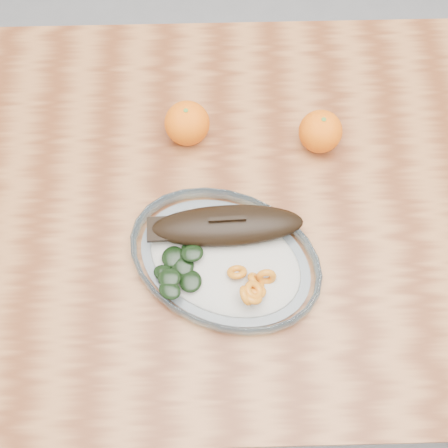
{
  "coord_description": "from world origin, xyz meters",
  "views": [
    {
      "loc": [
        -0.11,
        -0.43,
        1.62
      ],
      "look_at": [
        -0.1,
        -0.05,
        0.77
      ],
      "focal_mm": 45.0,
      "sensor_mm": 36.0,
      "label": 1
    }
  ],
  "objects_px": {
    "dining_table": "(277,222)",
    "plated_meal": "(225,257)",
    "orange_left": "(187,123)",
    "orange_right": "(320,131)"
  },
  "relations": [
    {
      "from": "dining_table",
      "to": "orange_right",
      "type": "bearing_deg",
      "value": 57.51
    },
    {
      "from": "dining_table",
      "to": "plated_meal",
      "type": "height_order",
      "value": "plated_meal"
    },
    {
      "from": "dining_table",
      "to": "orange_left",
      "type": "xyz_separation_m",
      "value": [
        -0.16,
        0.13,
        0.14
      ]
    },
    {
      "from": "dining_table",
      "to": "plated_meal",
      "type": "distance_m",
      "value": 0.19
    },
    {
      "from": "orange_left",
      "to": "orange_right",
      "type": "height_order",
      "value": "orange_left"
    },
    {
      "from": "plated_meal",
      "to": "orange_left",
      "type": "distance_m",
      "value": 0.25
    },
    {
      "from": "dining_table",
      "to": "plated_meal",
      "type": "relative_size",
      "value": 1.58
    },
    {
      "from": "orange_left",
      "to": "dining_table",
      "type": "bearing_deg",
      "value": -39.1
    },
    {
      "from": "dining_table",
      "to": "orange_left",
      "type": "distance_m",
      "value": 0.25
    },
    {
      "from": "plated_meal",
      "to": "orange_right",
      "type": "distance_m",
      "value": 0.28
    }
  ]
}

